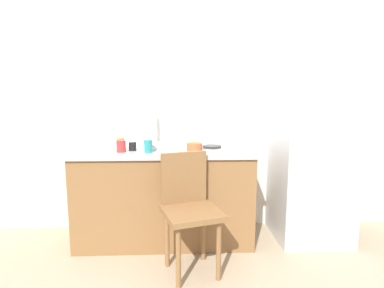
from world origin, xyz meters
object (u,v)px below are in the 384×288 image
cup_orange (120,144)px  refrigerator (310,175)px  hotplate (212,147)px  cup_teal (148,146)px  terracotta_bowl (194,147)px  cup_red (121,146)px  chair (189,206)px  cup_black (132,146)px  dish_tray (162,146)px

cup_orange → refrigerator: bearing=0.0°
hotplate → cup_teal: 0.60m
refrigerator → cup_orange: bearing=-180.0°
terracotta_bowl → cup_red: bearing=-176.1°
chair → hotplate: 0.71m
cup_black → cup_red: (-0.09, -0.07, 0.01)m
refrigerator → terracotta_bowl: 1.11m
hotplate → cup_red: size_ratio=1.71×
chair → cup_red: size_ratio=8.96×
terracotta_bowl → cup_black: (-0.53, 0.03, 0.00)m
cup_black → dish_tray: bearing=18.9°
hotplate → cup_teal: size_ratio=1.59×
cup_black → cup_orange: 0.13m
dish_tray → cup_orange: 0.36m
cup_teal → cup_orange: cup_teal is taller
terracotta_bowl → hotplate: 0.22m
cup_teal → cup_orange: size_ratio=1.07×
dish_tray → cup_black: bearing=-161.1°
cup_red → hotplate: bearing=13.6°
hotplate → dish_tray: bearing=-175.3°
cup_red → refrigerator: bearing=4.7°
cup_teal → cup_orange: 0.31m
refrigerator → cup_orange: size_ratio=11.98×
refrigerator → cup_black: bearing=-177.5°
dish_tray → cup_red: size_ratio=2.82×
chair → dish_tray: bearing=96.3°
terracotta_bowl → cup_black: cup_black is taller
cup_red → cup_teal: size_ratio=0.93×
terracotta_bowl → hotplate: terracotta_bowl is taller
hotplate → cup_black: size_ratio=2.32×
refrigerator → terracotta_bowl: (-1.07, -0.10, 0.28)m
dish_tray → cup_red: 0.37m
refrigerator → terracotta_bowl: size_ratio=8.80×
dish_tray → cup_teal: (-0.10, -0.19, 0.03)m
dish_tray → cup_red: cup_red is taller
cup_black → hotplate: bearing=9.9°
chair → cup_teal: 0.62m
refrigerator → dish_tray: refrigerator is taller
chair → cup_red: 0.78m
cup_red → cup_teal: (0.23, -0.03, 0.00)m
cup_red → cup_orange: 0.14m
cup_black → cup_red: size_ratio=0.74×
cup_red → cup_teal: 0.23m
dish_tray → cup_black: (-0.25, -0.08, 0.01)m
dish_tray → terracotta_bowl: (0.29, -0.11, 0.01)m
chair → dish_tray: size_ratio=3.18×
refrigerator → dish_tray: bearing=179.4°
cup_teal → chair: bearing=-45.9°
cup_red → cup_teal: bearing=-8.3°
cup_orange → cup_red: bearing=-78.1°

